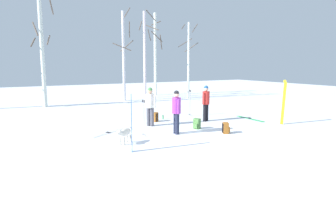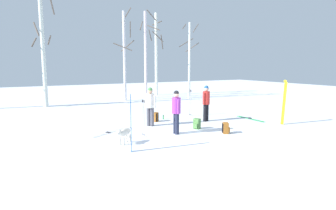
% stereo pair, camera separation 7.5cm
% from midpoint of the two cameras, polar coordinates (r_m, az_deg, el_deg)
% --- Properties ---
extents(ground_plane, '(60.00, 60.00, 0.00)m').
position_cam_midpoint_polar(ground_plane, '(10.76, 2.99, -6.54)').
color(ground_plane, white).
extents(person_0, '(0.37, 0.42, 1.72)m').
position_cam_midpoint_polar(person_0, '(12.61, -3.75, 0.18)').
color(person_0, '#4C4C56').
rests_on(person_0, ground_plane).
extents(person_1, '(0.34, 0.52, 1.72)m').
position_cam_midpoint_polar(person_1, '(11.15, 1.49, -0.85)').
color(person_1, '#1E2338').
rests_on(person_1, ground_plane).
extents(person_2, '(0.49, 0.34, 1.72)m').
position_cam_midpoint_polar(person_2, '(13.80, 7.41, 0.81)').
color(person_2, black).
rests_on(person_2, ground_plane).
extents(dog, '(0.76, 0.56, 0.57)m').
position_cam_midpoint_polar(dog, '(9.95, -8.86, -5.54)').
color(dog, beige).
rests_on(dog, ground_plane).
extents(ski_pair_planted_0, '(0.09, 0.19, 2.03)m').
position_cam_midpoint_polar(ski_pair_planted_0, '(13.91, 21.90, 0.46)').
color(ski_pair_planted_0, yellow).
rests_on(ski_pair_planted_0, ground_plane).
extents(ski_pair_planted_1, '(0.07, 0.14, 1.81)m').
position_cam_midpoint_polar(ski_pair_planted_1, '(8.93, -7.50, -3.69)').
color(ski_pair_planted_1, blue).
rests_on(ski_pair_planted_1, ground_plane).
extents(ski_pair_lying_0, '(1.70, 1.13, 0.05)m').
position_cam_midpoint_polar(ski_pair_lying_0, '(11.73, -11.88, -5.41)').
color(ski_pair_lying_0, white).
rests_on(ski_pair_lying_0, ground_plane).
extents(ski_pair_lying_1, '(0.18, 1.80, 0.05)m').
position_cam_midpoint_polar(ski_pair_lying_1, '(14.91, 15.88, -2.66)').
color(ski_pair_lying_1, green).
rests_on(ski_pair_lying_1, ground_plane).
extents(ski_poles_0, '(0.07, 0.24, 1.40)m').
position_cam_midpoint_polar(ski_poles_0, '(10.84, -5.06, -2.39)').
color(ski_poles_0, '#B2B2BC').
rests_on(ski_poles_0, ground_plane).
extents(ski_poles_1, '(0.07, 0.20, 1.39)m').
position_cam_midpoint_polar(ski_poles_1, '(15.11, 4.26, 0.58)').
color(ski_poles_1, '#B2B2BC').
rests_on(ski_poles_1, ground_plane).
extents(backpack_0, '(0.34, 0.32, 0.44)m').
position_cam_midpoint_polar(backpack_0, '(12.22, 5.59, -3.75)').
color(backpack_0, '#4C7F3F').
rests_on(backpack_0, ground_plane).
extents(backpack_1, '(0.33, 0.34, 0.44)m').
position_cam_midpoint_polar(backpack_1, '(13.68, -2.76, -2.44)').
color(backpack_1, '#99591E').
rests_on(backpack_1, ground_plane).
extents(backpack_2, '(0.34, 0.32, 0.44)m').
position_cam_midpoint_polar(backpack_2, '(11.57, 11.27, -4.55)').
color(backpack_2, '#99591E').
rests_on(backpack_2, ground_plane).
extents(water_bottle_0, '(0.06, 0.06, 0.22)m').
position_cam_midpoint_polar(water_bottle_0, '(14.26, -1.15, -2.45)').
color(water_bottle_0, green).
rests_on(water_bottle_0, ground_plane).
extents(birch_tree_1, '(1.57, 1.54, 6.70)m').
position_cam_midpoint_polar(birch_tree_1, '(19.90, -23.84, 9.60)').
color(birch_tree_1, silver).
rests_on(birch_tree_1, ground_plane).
extents(birch_tree_2, '(1.72, 1.73, 6.82)m').
position_cam_midpoint_polar(birch_tree_2, '(21.58, -8.89, 9.87)').
color(birch_tree_2, silver).
rests_on(birch_tree_2, ground_plane).
extents(birch_tree_3, '(1.41, 1.41, 6.85)m').
position_cam_midpoint_polar(birch_tree_3, '(23.31, -4.73, 10.18)').
color(birch_tree_3, silver).
rests_on(birch_tree_3, ground_plane).
extents(birch_tree_4, '(1.61, 1.48, 7.08)m').
position_cam_midpoint_polar(birch_tree_4, '(25.32, -2.62, 10.29)').
color(birch_tree_4, white).
rests_on(birch_tree_4, ground_plane).
extents(birch_tree_5, '(1.49, 1.42, 5.95)m').
position_cam_midpoint_polar(birch_tree_5, '(22.91, 4.02, 9.16)').
color(birch_tree_5, silver).
rests_on(birch_tree_5, ground_plane).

